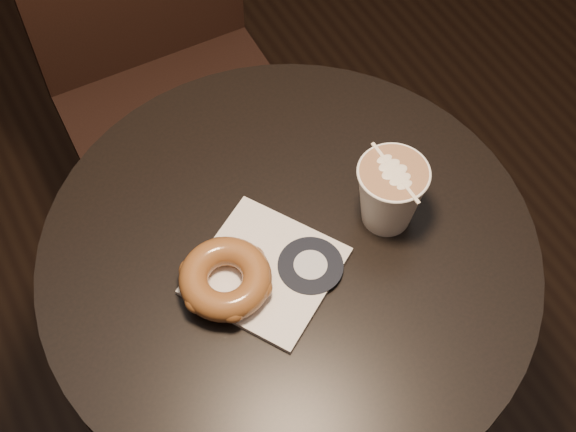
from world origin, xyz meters
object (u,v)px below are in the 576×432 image
at_px(chair, 158,50).
at_px(latte_cup, 390,195).
at_px(doughnut, 225,279).
at_px(pastry_bag, 266,271).
at_px(cafe_table, 289,313).

height_order(chair, latte_cup, chair).
relative_size(chair, doughnut, 8.68).
relative_size(pastry_bag, latte_cup, 1.61).
xyz_separation_m(chair, doughnut, (-0.14, -0.59, 0.18)).
distance_m(cafe_table, pastry_bag, 0.21).
xyz_separation_m(cafe_table, doughnut, (-0.10, -0.01, 0.23)).
relative_size(chair, latte_cup, 9.84).
bearing_deg(doughnut, chair, 76.56).
xyz_separation_m(cafe_table, latte_cup, (0.15, -0.02, 0.25)).
relative_size(cafe_table, doughnut, 6.06).
bearing_deg(pastry_bag, latte_cup, -32.43).
relative_size(cafe_table, chair, 0.70).
bearing_deg(pastry_bag, doughnut, 144.95).
xyz_separation_m(pastry_bag, latte_cup, (0.19, -0.00, 0.05)).
xyz_separation_m(doughnut, latte_cup, (0.25, -0.01, 0.03)).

